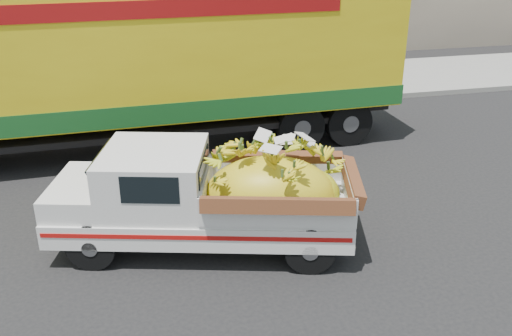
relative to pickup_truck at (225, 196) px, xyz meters
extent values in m
plane|color=black|center=(-1.46, -0.25, -0.90)|extent=(100.00, 100.00, 0.00)
cube|color=gray|center=(-1.46, 7.14, -0.82)|extent=(60.00, 0.25, 0.15)
cube|color=gray|center=(-1.46, 9.24, -0.83)|extent=(60.00, 4.00, 0.14)
cylinder|color=black|center=(-2.12, -0.19, -0.51)|extent=(0.80, 0.42, 0.77)
cylinder|color=black|center=(-1.73, 1.24, -0.51)|extent=(0.80, 0.42, 0.77)
cylinder|color=black|center=(1.10, -1.06, -0.51)|extent=(0.80, 0.42, 0.77)
cylinder|color=black|center=(1.49, 0.36, -0.51)|extent=(0.80, 0.42, 0.77)
cube|color=silver|center=(-0.36, 0.10, -0.33)|extent=(5.03, 2.90, 0.39)
cube|color=#A50F0C|center=(-0.59, -0.73, -0.27)|extent=(4.49, 1.23, 0.07)
cube|color=silver|center=(-2.62, 0.71, -0.44)|extent=(0.54, 1.65, 0.14)
cube|color=silver|center=(-2.24, 0.61, 0.04)|extent=(1.25, 1.78, 0.36)
cube|color=silver|center=(-1.07, 0.29, 0.32)|extent=(1.94, 2.00, 0.91)
cube|color=black|center=(-1.19, -0.53, 0.49)|extent=(0.83, 0.24, 0.42)
cube|color=silver|center=(0.80, -0.22, 0.12)|extent=(2.69, 2.27, 0.52)
ellipsoid|color=gold|center=(0.71, -0.19, 0.01)|extent=(2.39, 1.88, 1.29)
cylinder|color=black|center=(3.68, 3.85, -0.35)|extent=(1.11, 0.36, 1.10)
cylinder|color=black|center=(3.61, 5.85, -0.35)|extent=(1.11, 0.36, 1.10)
cylinder|color=black|center=(2.48, 3.81, -0.35)|extent=(1.11, 0.36, 1.10)
cylinder|color=black|center=(2.41, 5.81, -0.35)|extent=(1.11, 0.36, 1.10)
cube|color=black|center=(-1.05, 4.69, -0.12)|extent=(12.03, 1.41, 0.36)
cube|color=gold|center=(-1.05, 4.69, 1.48)|extent=(11.84, 2.90, 2.84)
cube|color=#164F1D|center=(-1.05, 4.69, 0.31)|extent=(11.90, 2.93, 0.45)
cube|color=maroon|center=(-1.01, 3.43, 2.45)|extent=(8.40, 0.31, 0.35)
camera|label=1|loc=(-1.41, -8.05, 4.08)|focal=40.00mm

